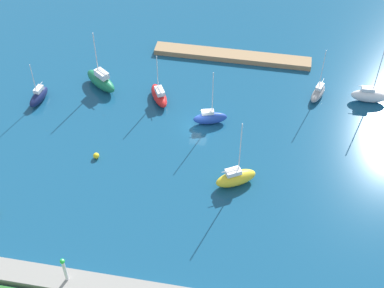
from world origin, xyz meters
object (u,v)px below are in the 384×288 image
at_px(sailboat_green_along_channel, 101,80).
at_px(mooring_buoy_yellow, 96,156).
at_px(sailboat_red_far_south, 159,95).
at_px(sailboat_gray_by_breakwater, 318,93).
at_px(sailboat_navy_outer_mooring, 39,96).
at_px(sailboat_white_center_basin, 369,95).
at_px(pier_dock, 232,56).
at_px(sailboat_yellow_east_end, 236,178).
at_px(harbor_beacon, 64,268).
at_px(sailboat_blue_far_north, 210,118).

relative_size(sailboat_green_along_channel, mooring_buoy_yellow, 11.67).
relative_size(sailboat_red_far_south, sailboat_gray_by_breakwater, 0.90).
bearing_deg(sailboat_navy_outer_mooring, sailboat_white_center_basin, 108.42).
bearing_deg(pier_dock, sailboat_navy_outer_mooring, 31.00).
xyz_separation_m(sailboat_green_along_channel, sailboat_navy_outer_mooring, (8.36, 5.08, -0.35)).
height_order(sailboat_gray_by_breakwater, mooring_buoy_yellow, sailboat_gray_by_breakwater).
bearing_deg(sailboat_green_along_channel, sailboat_white_center_basin, -137.60).
xyz_separation_m(sailboat_red_far_south, sailboat_gray_by_breakwater, (-23.98, -5.15, -0.12)).
bearing_deg(sailboat_yellow_east_end, sailboat_white_center_basin, 18.29).
bearing_deg(sailboat_gray_by_breakwater, sailboat_red_far_south, -58.53).
bearing_deg(sailboat_gray_by_breakwater, sailboat_navy_outer_mooring, -58.96).
bearing_deg(sailboat_red_far_south, sailboat_gray_by_breakwater, -107.15).
bearing_deg(harbor_beacon, sailboat_red_far_south, -94.69).
xyz_separation_m(pier_dock, sailboat_gray_by_breakwater, (-14.39, 7.93, 0.42)).
xyz_separation_m(pier_dock, sailboat_navy_outer_mooring, (27.68, 16.63, 0.52)).
distance_m(pier_dock, mooring_buoy_yellow, 30.94).
xyz_separation_m(sailboat_white_center_basin, mooring_buoy_yellow, (37.43, 19.27, -0.73)).
relative_size(pier_dock, sailboat_yellow_east_end, 2.50).
bearing_deg(sailboat_navy_outer_mooring, mooring_buoy_yellow, 58.42).
distance_m(harbor_beacon, sailboat_navy_outer_mooring, 33.72).
bearing_deg(mooring_buoy_yellow, harbor_beacon, 98.70).
xyz_separation_m(sailboat_green_along_channel, sailboat_gray_by_breakwater, (-33.70, -3.62, -0.45)).
xyz_separation_m(sailboat_yellow_east_end, sailboat_white_center_basin, (-17.98, -20.58, -0.03)).
height_order(sailboat_navy_outer_mooring, mooring_buoy_yellow, sailboat_navy_outer_mooring).
distance_m(sailboat_navy_outer_mooring, sailboat_yellow_east_end, 33.79).
bearing_deg(sailboat_white_center_basin, sailboat_yellow_east_end, -132.84).
distance_m(pier_dock, sailboat_red_far_south, 16.23).
xyz_separation_m(sailboat_red_far_south, mooring_buoy_yellow, (5.76, 13.78, -0.56)).
xyz_separation_m(pier_dock, sailboat_green_along_channel, (19.32, 11.55, 0.87)).
xyz_separation_m(sailboat_red_far_south, sailboat_navy_outer_mooring, (18.08, 3.55, -0.01)).
distance_m(sailboat_green_along_channel, sailboat_gray_by_breakwater, 33.90).
xyz_separation_m(harbor_beacon, sailboat_yellow_east_end, (-16.42, -18.41, -2.14)).
relative_size(sailboat_white_center_basin, mooring_buoy_yellow, 12.29).
xyz_separation_m(sailboat_green_along_channel, sailboat_white_center_basin, (-41.38, -3.96, -0.17)).
xyz_separation_m(sailboat_navy_outer_mooring, sailboat_blue_far_north, (-26.60, 0.30, 0.09)).
distance_m(harbor_beacon, sailboat_red_far_south, 33.69).
bearing_deg(sailboat_yellow_east_end, harbor_beacon, -162.30).
distance_m(sailboat_red_far_south, sailboat_yellow_east_end, 20.37).
relative_size(sailboat_red_far_south, sailboat_white_center_basin, 0.77).
height_order(sailboat_green_along_channel, sailboat_white_center_basin, sailboat_white_center_basin).
distance_m(sailboat_red_far_south, sailboat_blue_far_north, 9.35).
relative_size(pier_dock, sailboat_white_center_basin, 2.55).
bearing_deg(sailboat_gray_by_breakwater, sailboat_yellow_east_end, -7.63).
relative_size(sailboat_red_far_south, sailboat_blue_far_north, 0.87).
height_order(pier_dock, sailboat_yellow_east_end, sailboat_yellow_east_end).
bearing_deg(sailboat_navy_outer_mooring, pier_dock, 129.11).
distance_m(sailboat_blue_far_north, sailboat_white_center_basin, 24.96).
xyz_separation_m(pier_dock, mooring_buoy_yellow, (15.36, 26.85, -0.03)).
height_order(sailboat_red_far_south, sailboat_yellow_east_end, sailboat_yellow_east_end).
bearing_deg(mooring_buoy_yellow, sailboat_gray_by_breakwater, -147.54).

